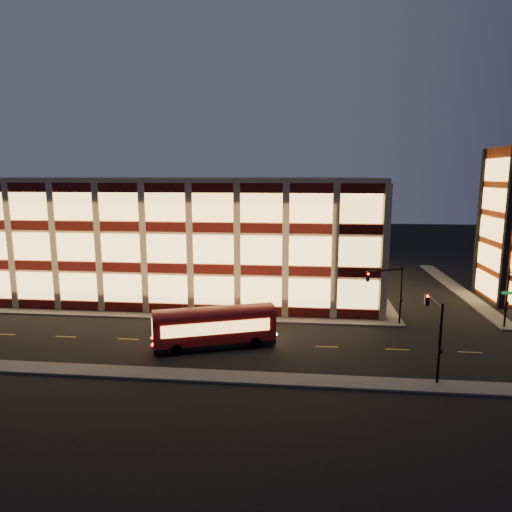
# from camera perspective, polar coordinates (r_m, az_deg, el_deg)

# --- Properties ---
(ground) EXTENTS (200.00, 200.00, 0.00)m
(ground) POSITION_cam_1_polar(r_m,az_deg,el_deg) (48.63, -10.88, -7.81)
(ground) COLOR black
(ground) RESTS_ON ground
(sidewalk_office_south) EXTENTS (54.00, 2.00, 0.15)m
(sidewalk_office_south) POSITION_cam_1_polar(r_m,az_deg,el_deg) (50.44, -13.84, -7.18)
(sidewalk_office_south) COLOR #514F4C
(sidewalk_office_south) RESTS_ON ground
(sidewalk_office_east) EXTENTS (2.00, 30.00, 0.15)m
(sidewalk_office_east) POSITION_cam_1_polar(r_m,az_deg,el_deg) (63.63, 14.19, -3.61)
(sidewalk_office_east) COLOR #514F4C
(sidewalk_office_east) RESTS_ON ground
(sidewalk_tower_west) EXTENTS (2.00, 30.00, 0.15)m
(sidewalk_tower_west) POSITION_cam_1_polar(r_m,az_deg,el_deg) (66.12, 23.68, -3.65)
(sidewalk_tower_west) COLOR #514F4C
(sidewalk_tower_west) RESTS_ON ground
(sidewalk_near) EXTENTS (100.00, 2.00, 0.15)m
(sidewalk_near) POSITION_cam_1_polar(r_m,az_deg,el_deg) (37.18, -16.83, -13.67)
(sidewalk_near) COLOR #514F4C
(sidewalk_near) RESTS_ON ground
(office_building) EXTENTS (50.45, 30.45, 14.50)m
(office_building) POSITION_cam_1_polar(r_m,az_deg,el_deg) (63.84, -9.22, 3.16)
(office_building) COLOR tan
(office_building) RESTS_ON ground
(traffic_signal_far) EXTENTS (3.79, 1.87, 6.00)m
(traffic_signal_far) POSITION_cam_1_polar(r_m,az_deg,el_deg) (46.49, 16.30, -3.61)
(traffic_signal_far) COLOR black
(traffic_signal_far) RESTS_ON ground
(traffic_signal_near) EXTENTS (0.32, 4.45, 6.00)m
(traffic_signal_near) POSITION_cam_1_polar(r_m,az_deg,el_deg) (36.18, 21.46, -7.76)
(traffic_signal_near) COLOR black
(traffic_signal_near) RESTS_ON ground
(trolley_bus) EXTENTS (10.76, 6.04, 3.55)m
(trolley_bus) POSITION_cam_1_polar(r_m,az_deg,el_deg) (40.21, -5.24, -8.55)
(trolley_bus) COLOR #990B08
(trolley_bus) RESTS_ON ground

